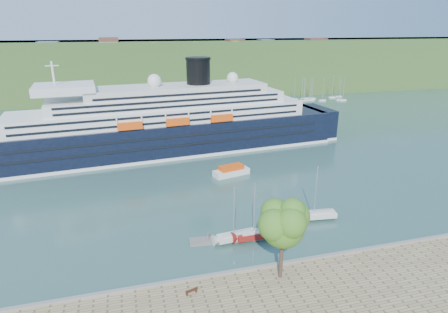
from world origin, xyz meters
TOP-DOWN VIEW (x-y plane):
  - ground at (0.00, 0.00)m, footprint 400.00×400.00m
  - far_hillside at (0.00, 145.00)m, footprint 400.00×50.00m
  - quay_coping at (0.00, -0.20)m, footprint 220.00×0.50m
  - cruise_ship at (-8.67, 53.02)m, footprint 104.67×24.48m
  - park_bench at (-10.54, -2.70)m, footprint 1.51×0.94m
  - promenade_tree at (0.64, -2.49)m, footprint 6.88×6.88m
  - floating_pontoon at (-0.40, 8.55)m, footprint 16.59×3.65m
  - sailboat_white_near at (-1.71, 8.20)m, footprint 6.64×2.38m
  - sailboat_red at (1.28, 7.81)m, footprint 6.92×2.03m
  - sailboat_white_far at (12.91, 10.96)m, footprint 7.24×2.72m
  - tender_launch at (4.88, 33.66)m, footprint 8.34×4.54m

SIDE VIEW (x-z plane):
  - ground at x=0.00m, z-range 0.00..0.00m
  - floating_pontoon at x=-0.40m, z-range 0.00..0.37m
  - tender_launch at x=4.88m, z-range 0.00..2.19m
  - quay_coping at x=0.00m, z-range 1.00..1.30m
  - park_bench at x=-10.54m, z-range 1.00..1.90m
  - sailboat_white_near at x=-1.71m, z-range 0.00..8.41m
  - sailboat_red at x=1.28m, z-range 0.00..8.90m
  - sailboat_white_far at x=12.91m, z-range 0.00..9.13m
  - promenade_tree at x=0.64m, z-range 1.00..12.39m
  - cruise_ship at x=-8.67m, z-range 0.00..23.29m
  - far_hillside at x=0.00m, z-range 0.00..24.00m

